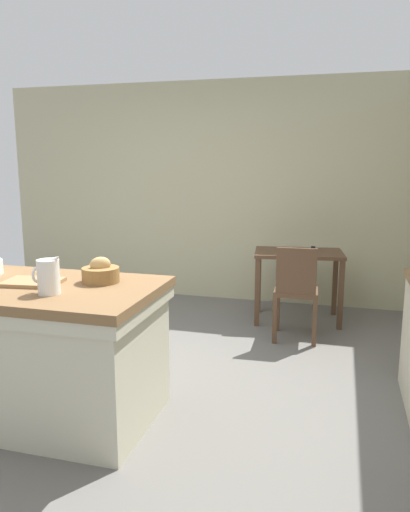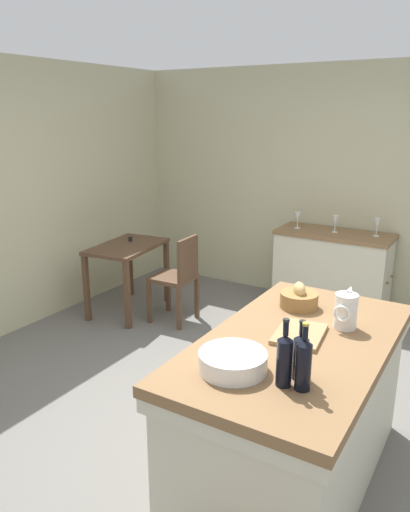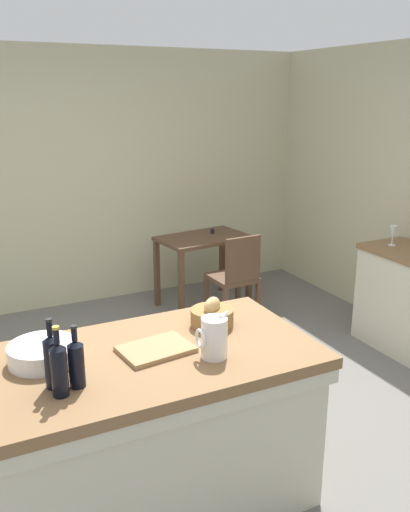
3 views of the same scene
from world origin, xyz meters
The scene contains 16 objects.
ground_plane centered at (0.00, 0.00, 0.00)m, with size 6.76×6.76×0.00m, color #66635E.
wall_right centered at (2.60, 0.00, 1.30)m, with size 0.12×5.20×2.60m, color #B7B28E.
island_table centered at (-0.39, -0.58, 0.48)m, with size 1.70×0.93×0.90m.
side_cabinet centered at (2.26, 0.03, 0.44)m, with size 0.52×1.21×0.88m.
writing_desk centered at (1.12, 1.91, 0.62)m, with size 0.97×0.68×0.79m.
wooden_chair centered at (1.16, 1.28, 0.49)m, with size 0.42×0.42×0.91m.
pitcher centered at (-0.11, -0.76, 1.00)m, with size 0.17×0.13×0.25m.
wash_bowl centered at (-0.88, -0.44, 0.94)m, with size 0.33×0.33×0.09m, color white.
bread_basket centered at (0.05, -0.42, 0.96)m, with size 0.24×0.24×0.17m.
cutting_board centered at (-0.35, -0.58, 0.91)m, with size 0.35×0.25×0.02m, color #99754C.
wine_bottle_dark centered at (-0.78, -0.74, 1.01)m, with size 0.07×0.07×0.29m.
wine_bottle_amber centered at (-0.87, -0.70, 1.03)m, with size 0.07×0.07×0.33m.
wine_bottle_green centered at (-0.86, -0.79, 1.03)m, with size 0.07×0.07×0.32m.
wine_glass_far_left centered at (2.31, -0.38, 1.01)m, with size 0.07×0.07×0.18m.
wine_glass_left centered at (2.26, 0.03, 1.01)m, with size 0.07×0.07×0.18m.
wine_glass_middle centered at (2.23, 0.44, 1.00)m, with size 0.07×0.07×0.17m.
Camera 2 is at (-2.76, -1.44, 2.09)m, focal length 34.64 mm.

